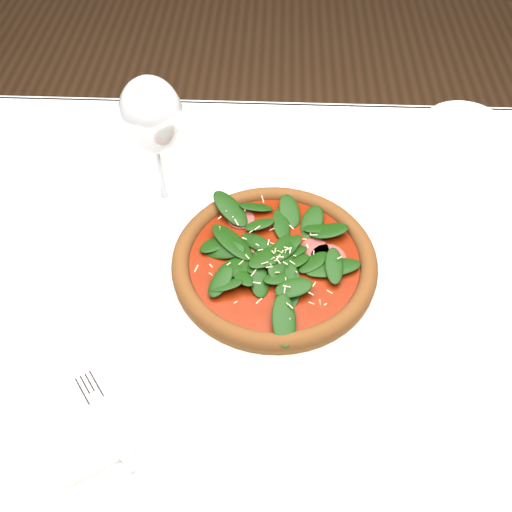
{
  "coord_description": "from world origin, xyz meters",
  "views": [
    {
      "loc": [
        -0.0,
        -0.45,
        1.35
      ],
      "look_at": [
        -0.02,
        0.03,
        0.77
      ],
      "focal_mm": 40.0,
      "sensor_mm": 36.0,
      "label": 1
    }
  ],
  "objects_px": {
    "plate": "(274,268)",
    "wine_glass": "(152,119)",
    "napkin": "(114,433)",
    "pizza": "(274,260)"
  },
  "relations": [
    {
      "from": "plate",
      "to": "wine_glass",
      "type": "bearing_deg",
      "value": 141.24
    },
    {
      "from": "wine_glass",
      "to": "plate",
      "type": "bearing_deg",
      "value": -38.76
    },
    {
      "from": "plate",
      "to": "napkin",
      "type": "bearing_deg",
      "value": -125.96
    },
    {
      "from": "wine_glass",
      "to": "napkin",
      "type": "xyz_separation_m",
      "value": [
        -0.0,
        -0.37,
        -0.14
      ]
    },
    {
      "from": "wine_glass",
      "to": "napkin",
      "type": "distance_m",
      "value": 0.39
    },
    {
      "from": "pizza",
      "to": "wine_glass",
      "type": "height_order",
      "value": "wine_glass"
    },
    {
      "from": "wine_glass",
      "to": "napkin",
      "type": "height_order",
      "value": "wine_glass"
    },
    {
      "from": "pizza",
      "to": "plate",
      "type": "bearing_deg",
      "value": -126.87
    },
    {
      "from": "pizza",
      "to": "napkin",
      "type": "height_order",
      "value": "pizza"
    },
    {
      "from": "pizza",
      "to": "wine_glass",
      "type": "relative_size",
      "value": 1.4
    }
  ]
}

